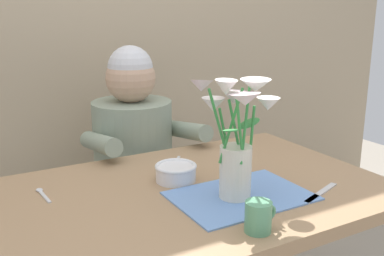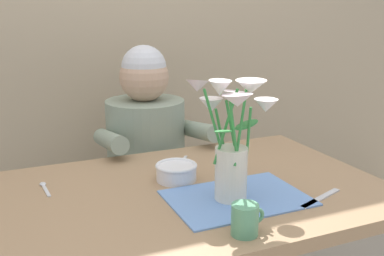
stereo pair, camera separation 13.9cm
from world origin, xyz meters
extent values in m
cube|color=tan|center=(0.00, 1.05, 1.25)|extent=(4.00, 0.10, 2.50)
cube|color=#9E7A56|center=(0.00, 0.00, 0.72)|extent=(1.20, 0.80, 0.04)
cylinder|color=#9E7A56|center=(0.54, 0.34, 0.35)|extent=(0.06, 0.06, 0.70)
cylinder|color=#4C4C56|center=(0.05, 0.62, 0.20)|extent=(0.30, 0.30, 0.40)
cylinder|color=gray|center=(0.05, 0.62, 0.65)|extent=(0.34, 0.34, 0.50)
sphere|color=tan|center=(0.05, 0.62, 1.00)|extent=(0.21, 0.21, 0.21)
sphere|color=silver|center=(0.05, 0.62, 1.04)|extent=(0.19, 0.19, 0.19)
cylinder|color=gray|center=(-0.14, 0.48, 0.78)|extent=(0.07, 0.33, 0.12)
cylinder|color=gray|center=(0.24, 0.48, 0.78)|extent=(0.07, 0.33, 0.12)
cube|color=#6B93D1|center=(0.09, -0.12, 0.74)|extent=(0.40, 0.28, 0.00)
cylinder|color=silver|center=(0.07, -0.12, 0.82)|extent=(0.09, 0.09, 0.16)
cylinder|color=#388E42|center=(0.12, -0.13, 0.93)|extent=(0.01, 0.02, 0.16)
cone|color=white|center=(0.17, -0.13, 1.01)|extent=(0.07, 0.07, 0.04)
sphere|color=#E5D14C|center=(0.17, -0.13, 1.02)|extent=(0.02, 0.02, 0.02)
cylinder|color=#388E42|center=(0.08, -0.10, 0.94)|extent=(0.02, 0.06, 0.17)
cone|color=silver|center=(0.09, -0.07, 1.03)|extent=(0.12, 0.11, 0.05)
sphere|color=#E5D14C|center=(0.09, -0.07, 1.04)|extent=(0.02, 0.02, 0.02)
cylinder|color=#388E42|center=(0.05, -0.08, 0.93)|extent=(0.04, 0.01, 0.15)
cone|color=white|center=(0.04, -0.04, 1.01)|extent=(0.07, 0.07, 0.04)
sphere|color=#E5D14C|center=(0.04, -0.04, 1.01)|extent=(0.02, 0.02, 0.02)
cylinder|color=#388E42|center=(0.03, -0.09, 0.96)|extent=(0.07, 0.02, 0.21)
cone|color=silver|center=(-0.01, -0.06, 1.07)|extent=(0.10, 0.10, 0.04)
sphere|color=#E5D14C|center=(-0.01, -0.06, 1.08)|extent=(0.02, 0.02, 0.02)
cylinder|color=#388E42|center=(0.04, -0.13, 0.96)|extent=(0.06, 0.03, 0.22)
cone|color=white|center=(0.02, -0.13, 1.08)|extent=(0.08, 0.08, 0.04)
sphere|color=#E5D14C|center=(0.02, -0.13, 1.08)|extent=(0.02, 0.02, 0.02)
cylinder|color=#388E42|center=(0.05, -0.16, 0.95)|extent=(0.05, 0.02, 0.20)
cone|color=silver|center=(0.04, -0.19, 1.05)|extent=(0.11, 0.11, 0.04)
sphere|color=#E5D14C|center=(0.04, -0.19, 1.06)|extent=(0.02, 0.02, 0.02)
cylinder|color=#388E42|center=(0.09, -0.14, 0.96)|extent=(0.07, 0.07, 0.21)
cone|color=white|center=(0.11, -0.15, 1.08)|extent=(0.12, 0.12, 0.04)
sphere|color=#E5D14C|center=(0.11, -0.15, 1.08)|extent=(0.02, 0.02, 0.02)
ellipsoid|color=#388E42|center=(0.02, -0.16, 0.96)|extent=(0.09, 0.09, 0.03)
ellipsoid|color=#388E42|center=(0.12, -0.11, 0.96)|extent=(0.10, 0.07, 0.03)
cylinder|color=white|center=(-0.02, 0.09, 0.77)|extent=(0.13, 0.13, 0.05)
torus|color=white|center=(-0.02, 0.09, 0.79)|extent=(0.14, 0.14, 0.01)
cube|color=silver|center=(0.31, -0.22, 0.74)|extent=(0.18, 0.08, 0.00)
cylinder|color=#569970|center=(0.00, -0.32, 0.78)|extent=(0.07, 0.07, 0.08)
torus|color=#569970|center=(0.03, -0.32, 0.78)|extent=(0.04, 0.01, 0.04)
cube|color=silver|center=(-0.42, 0.16, 0.74)|extent=(0.02, 0.10, 0.00)
ellipsoid|color=silver|center=(-0.42, 0.21, 0.74)|extent=(0.02, 0.03, 0.01)
cube|color=silver|center=(0.07, 0.25, 0.74)|extent=(0.07, 0.09, 0.00)
ellipsoid|color=silver|center=(0.04, 0.21, 0.74)|extent=(0.03, 0.03, 0.01)
camera|label=1|loc=(-0.64, -1.12, 1.28)|focal=41.85mm
camera|label=2|loc=(-0.52, -1.18, 1.28)|focal=41.85mm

